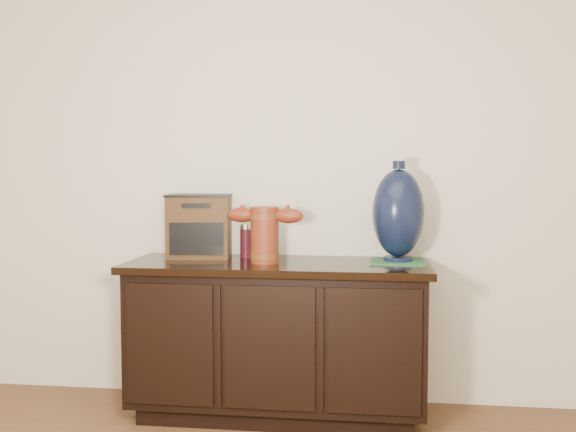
# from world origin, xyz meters

# --- Properties ---
(room) EXTENTS (5.00, 5.00, 5.00)m
(room) POSITION_xyz_m (0.00, 0.00, 1.30)
(room) COLOR brown
(room) RESTS_ON ground
(sideboard) EXTENTS (1.46, 0.56, 0.75)m
(sideboard) POSITION_xyz_m (0.00, 2.23, 0.39)
(sideboard) COLOR black
(sideboard) RESTS_ON ground
(terracotta_vessel) EXTENTS (0.38, 0.15, 0.27)m
(terracotta_vessel) POSITION_xyz_m (-0.06, 2.19, 0.91)
(terracotta_vessel) COLOR maroon
(terracotta_vessel) RESTS_ON sideboard
(tv_radio) EXTENTS (0.35, 0.30, 0.32)m
(tv_radio) POSITION_xyz_m (-0.42, 2.37, 0.91)
(tv_radio) COLOR #422710
(tv_radio) RESTS_ON sideboard
(green_mat) EXTENTS (0.26, 0.26, 0.01)m
(green_mat) POSITION_xyz_m (0.57, 2.29, 0.76)
(green_mat) COLOR #295B34
(green_mat) RESTS_ON sideboard
(lamp_base) EXTENTS (0.25, 0.25, 0.48)m
(lamp_base) POSITION_xyz_m (0.57, 2.29, 0.99)
(lamp_base) COLOR black
(lamp_base) RESTS_ON green_mat
(spray_can) EXTENTS (0.06, 0.06, 0.17)m
(spray_can) POSITION_xyz_m (-0.18, 2.36, 0.84)
(spray_can) COLOR maroon
(spray_can) RESTS_ON sideboard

